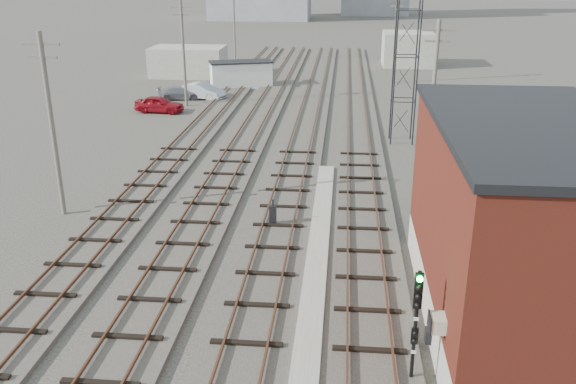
# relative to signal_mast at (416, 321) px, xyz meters

# --- Properties ---
(ground) EXTENTS (320.00, 320.00, 0.00)m
(ground) POSITION_rel_signal_mast_xyz_m (-3.70, 51.81, -2.17)
(ground) COLOR #282621
(ground) RESTS_ON ground
(track_right) EXTENTS (3.20, 90.00, 0.39)m
(track_right) POSITION_rel_signal_mast_xyz_m (-1.20, 30.81, -2.07)
(track_right) COLOR #332D28
(track_right) RESTS_ON ground
(track_mid_right) EXTENTS (3.20, 90.00, 0.39)m
(track_mid_right) POSITION_rel_signal_mast_xyz_m (-5.20, 30.81, -2.07)
(track_mid_right) COLOR #332D28
(track_mid_right) RESTS_ON ground
(track_mid_left) EXTENTS (3.20, 90.00, 0.39)m
(track_mid_left) POSITION_rel_signal_mast_xyz_m (-9.20, 30.81, -2.07)
(track_mid_left) COLOR #332D28
(track_mid_left) RESTS_ON ground
(track_left) EXTENTS (3.20, 90.00, 0.39)m
(track_left) POSITION_rel_signal_mast_xyz_m (-13.20, 30.81, -2.07)
(track_left) COLOR #332D28
(track_left) RESTS_ON ground
(platform_curb) EXTENTS (0.90, 28.00, 0.26)m
(platform_curb) POSITION_rel_signal_mast_xyz_m (-3.20, 5.81, -2.04)
(platform_curb) COLOR gray
(platform_curb) RESTS_ON ground
(brick_building) EXTENTS (6.54, 12.20, 7.22)m
(brick_building) POSITION_rel_signal_mast_xyz_m (3.80, 3.81, 1.46)
(brick_building) COLOR gray
(brick_building) RESTS_ON ground
(lattice_tower) EXTENTS (1.60, 1.60, 15.00)m
(lattice_tower) POSITION_rel_signal_mast_xyz_m (1.80, 26.81, 5.33)
(lattice_tower) COLOR black
(lattice_tower) RESTS_ON ground
(utility_pole_left_a) EXTENTS (1.80, 0.24, 9.00)m
(utility_pole_left_a) POSITION_rel_signal_mast_xyz_m (-16.20, 11.81, 2.63)
(utility_pole_left_a) COLOR #595147
(utility_pole_left_a) RESTS_ON ground
(utility_pole_left_b) EXTENTS (1.80, 0.24, 9.00)m
(utility_pole_left_b) POSITION_rel_signal_mast_xyz_m (-16.20, 36.81, 2.63)
(utility_pole_left_b) COLOR #595147
(utility_pole_left_b) RESTS_ON ground
(utility_pole_left_c) EXTENTS (1.80, 0.24, 9.00)m
(utility_pole_left_c) POSITION_rel_signal_mast_xyz_m (-16.20, 61.81, 2.63)
(utility_pole_left_c) COLOR #595147
(utility_pole_left_c) RESTS_ON ground
(utility_pole_right_a) EXTENTS (1.80, 0.24, 9.00)m
(utility_pole_right_a) POSITION_rel_signal_mast_xyz_m (2.80, 19.81, 2.63)
(utility_pole_right_a) COLOR #595147
(utility_pole_right_a) RESTS_ON ground
(utility_pole_right_b) EXTENTS (1.80, 0.24, 9.00)m
(utility_pole_right_b) POSITION_rel_signal_mast_xyz_m (2.80, 49.81, 2.63)
(utility_pole_right_b) COLOR #595147
(utility_pole_right_b) RESTS_ON ground
(shed_left) EXTENTS (8.00, 5.00, 3.20)m
(shed_left) POSITION_rel_signal_mast_xyz_m (-19.70, 51.81, -0.57)
(shed_left) COLOR gray
(shed_left) RESTS_ON ground
(shed_right) EXTENTS (6.00, 6.00, 4.00)m
(shed_right) POSITION_rel_signal_mast_xyz_m (5.30, 61.81, -0.17)
(shed_right) COLOR gray
(shed_right) RESTS_ON ground
(signal_mast) EXTENTS (0.40, 0.40, 3.76)m
(signal_mast) POSITION_rel_signal_mast_xyz_m (0.00, 0.00, 0.00)
(signal_mast) COLOR gray
(signal_mast) RESTS_ON ground
(switch_stand) EXTENTS (0.32, 0.32, 1.35)m
(switch_stand) POSITION_rel_signal_mast_xyz_m (-5.48, 11.05, -1.53)
(switch_stand) COLOR black
(switch_stand) RESTS_ON ground
(site_trailer) EXTENTS (6.78, 4.51, 2.63)m
(site_trailer) POSITION_rel_signal_mast_xyz_m (-12.78, 45.80, -0.84)
(site_trailer) COLOR white
(site_trailer) RESTS_ON ground
(car_red) EXTENTS (4.26, 2.08, 1.40)m
(car_red) POSITION_rel_signal_mast_xyz_m (-17.83, 34.10, -1.47)
(car_red) COLOR maroon
(car_red) RESTS_ON ground
(car_silver) EXTENTS (4.78, 3.09, 1.49)m
(car_silver) POSITION_rel_signal_mast_xyz_m (-15.43, 39.76, -1.43)
(car_silver) COLOR #ADAFB5
(car_silver) RESTS_ON ground
(car_grey) EXTENTS (4.26, 2.40, 1.16)m
(car_grey) POSITION_rel_signal_mast_xyz_m (-17.51, 39.45, -1.59)
(car_grey) COLOR gray
(car_grey) RESTS_ON ground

